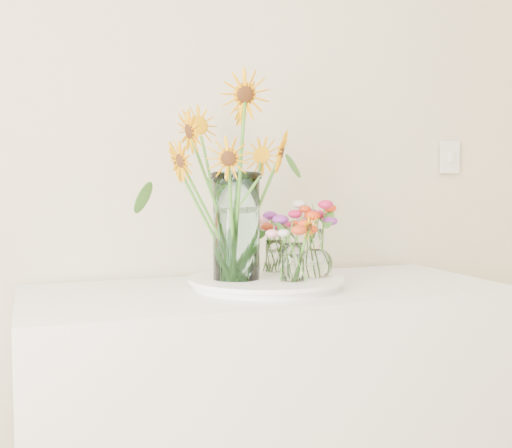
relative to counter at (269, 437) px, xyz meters
name	(u,v)px	position (x,y,z in m)	size (l,w,h in m)	color
counter	(269,437)	(0.00, 0.00, 0.00)	(1.40, 0.60, 0.90)	white
tray	(266,283)	(-0.01, 0.01, 0.46)	(0.43, 0.43, 0.03)	white
mason_jar	(236,227)	(-0.10, 0.01, 0.63)	(0.13, 0.13, 0.31)	#AADEDA
sunflower_bouquet	(236,180)	(-0.10, 0.01, 0.77)	(0.72, 0.72, 0.58)	orange
small_vase_a	(293,263)	(0.04, -0.08, 0.53)	(0.07, 0.07, 0.11)	white
wildflower_posy_a	(293,247)	(0.04, -0.08, 0.58)	(0.19, 0.19, 0.20)	red
small_vase_b	(316,254)	(0.14, -0.03, 0.55)	(0.10, 0.10, 0.15)	white
wildflower_posy_b	(316,238)	(0.14, -0.03, 0.59)	(0.19, 0.19, 0.24)	red
small_vase_c	(275,256)	(0.06, 0.11, 0.53)	(0.06, 0.06, 0.10)	white
wildflower_posy_c	(275,242)	(0.06, 0.11, 0.57)	(0.19, 0.19, 0.19)	red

